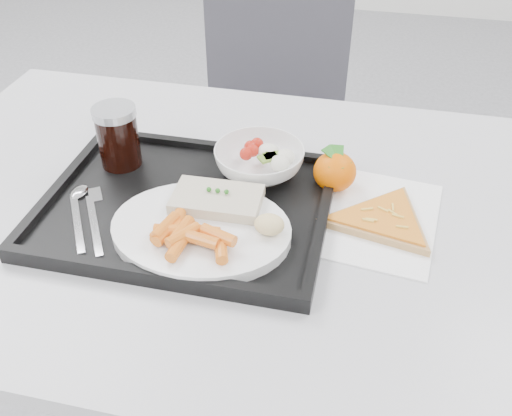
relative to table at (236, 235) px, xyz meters
The scene contains 14 objects.
table is the anchor object (origin of this frame).
chair 0.77m from the table, 97.19° to the left, with size 0.45×0.45×0.93m.
tray 0.11m from the table, 153.77° to the right, with size 0.45×0.35×0.03m.
dinner_plate 0.14m from the table, 103.86° to the right, with size 0.27×0.27×0.02m.
fish_fillet 0.12m from the table, 107.81° to the right, with size 0.14×0.09×0.03m.
bread_roll 0.17m from the table, 51.26° to the right, with size 0.04×0.04×0.03m.
salad_bowl 0.13m from the table, 72.59° to the left, with size 0.15×0.15×0.05m.
cola_glass 0.26m from the table, 166.39° to the left, with size 0.07×0.07×0.11m.
cutlery 0.25m from the table, 158.15° to the right, with size 0.12×0.16×0.01m.
napkin 0.21m from the table, ahead, with size 0.28×0.27×0.00m.
tangerine 0.20m from the table, 27.11° to the left, with size 0.09×0.09×0.07m.
pizza_slice 0.25m from the table, ahead, with size 0.26×0.26×0.02m.
carrot_pile 0.18m from the table, 104.13° to the right, with size 0.12×0.10×0.03m.
salad_contents 0.15m from the table, 65.98° to the left, with size 0.09×0.08×0.03m.
Camera 1 is at (0.20, -0.41, 1.32)m, focal length 40.00 mm.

